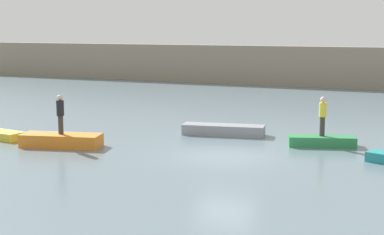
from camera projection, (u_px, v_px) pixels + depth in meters
name	position (u px, v px, depth m)	size (l,w,h in m)	color
ground_plane	(225.00, 156.00, 23.08)	(120.00, 120.00, 0.00)	slate
embankment_wall	(342.00, 67.00, 48.83)	(80.00, 1.20, 3.47)	gray
rowboat_orange	(61.00, 140.00, 24.95)	(3.46, 1.16, 0.55)	orange
rowboat_grey	(223.00, 130.00, 27.61)	(3.91, 1.00, 0.50)	gray
rowboat_green	(322.00, 141.00, 25.03)	(2.86, 0.98, 0.45)	#2D7F47
person_yellow_shirt	(323.00, 114.00, 24.85)	(0.32, 0.32, 1.72)	#38332D
person_dark_shirt	(60.00, 112.00, 24.76)	(0.32, 0.32, 1.71)	#38332D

